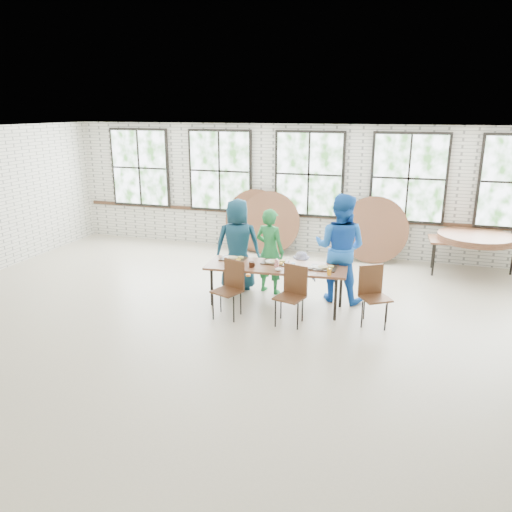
{
  "coord_description": "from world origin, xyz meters",
  "views": [
    {
      "loc": [
        2.33,
        -6.93,
        3.32
      ],
      "look_at": [
        0.0,
        0.4,
        1.05
      ],
      "focal_mm": 35.0,
      "sensor_mm": 36.0,
      "label": 1
    }
  ],
  "objects": [
    {
      "name": "dining_table",
      "position": [
        0.19,
        0.94,
        0.69
      ],
      "size": [
        2.46,
        1.0,
        0.74
      ],
      "rotation": [
        0.0,
        0.0,
        0.09
      ],
      "color": "brown",
      "rests_on": "ground"
    },
    {
      "name": "chair_near_left",
      "position": [
        -0.41,
        0.32,
        0.56
      ],
      "size": [
        0.54,
        0.53,
        0.95
      ],
      "rotation": [
        0.0,
        0.0,
        -0.37
      ],
      "color": "#52301B",
      "rests_on": "ground"
    },
    {
      "name": "tabletop_clutter",
      "position": [
        0.29,
        0.92,
        0.77
      ],
      "size": [
        2.07,
        0.65,
        0.11
      ],
      "color": "black",
      "rests_on": "dining_table"
    },
    {
      "name": "chair_near_right",
      "position": [
        0.62,
        0.36,
        0.56
      ],
      "size": [
        0.51,
        0.5,
        0.95
      ],
      "rotation": [
        0.0,
        0.0,
        -0.28
      ],
      "color": "#52301B",
      "rests_on": "ground"
    },
    {
      "name": "chair_spare",
      "position": [
        1.85,
        0.73,
        0.56
      ],
      "size": [
        0.57,
        0.57,
        0.95
      ],
      "rotation": [
        0.0,
        0.0,
        0.59
      ],
      "color": "#52301B",
      "rests_on": "ground"
    },
    {
      "name": "storage_table",
      "position": [
        3.62,
        3.81,
        0.69
      ],
      "size": [
        1.85,
        0.87,
        0.74
      ],
      "rotation": [
        0.0,
        0.0,
        0.07
      ],
      "color": "brown",
      "rests_on": "ground"
    },
    {
      "name": "adult_blue",
      "position": [
        1.18,
        1.59,
        0.97
      ],
      "size": [
        1.05,
        0.88,
        1.93
      ],
      "primitive_type": "imported",
      "rotation": [
        0.0,
        0.0,
        2.98
      ],
      "color": "blue",
      "rests_on": "ground"
    },
    {
      "name": "adult_teal",
      "position": [
        -0.74,
        1.59,
        0.87
      ],
      "size": [
        0.98,
        0.78,
        1.74
      ],
      "primitive_type": "imported",
      "rotation": [
        0.0,
        0.0,
        3.45
      ],
      "color": "navy",
      "rests_on": "ground"
    },
    {
      "name": "round_tops_stacked",
      "position": [
        3.62,
        3.81,
        0.8
      ],
      "size": [
        1.5,
        1.5,
        0.13
      ],
      "color": "brown",
      "rests_on": "storage_table"
    },
    {
      "name": "round_tops_leaning",
      "position": [
        -0.19,
        4.2,
        0.74
      ],
      "size": [
        4.32,
        0.47,
        1.48
      ],
      "color": "brown",
      "rests_on": "ground"
    },
    {
      "name": "toddler",
      "position": [
        0.49,
        1.59,
        0.42
      ],
      "size": [
        0.59,
        0.41,
        0.84
      ],
      "primitive_type": "imported",
      "rotation": [
        0.0,
        0.0,
        3.33
      ],
      "color": "#1D143F",
      "rests_on": "ground"
    },
    {
      "name": "room",
      "position": [
        0.0,
        4.44,
        1.83
      ],
      "size": [
        12.0,
        12.0,
        12.0
      ],
      "color": "beige",
      "rests_on": "ground"
    },
    {
      "name": "adult_green",
      "position": [
        -0.11,
        1.59,
        0.8
      ],
      "size": [
        0.66,
        0.52,
        1.6
      ],
      "primitive_type": "imported",
      "rotation": [
        0.0,
        0.0,
        2.87
      ],
      "color": "#227F3C",
      "rests_on": "ground"
    }
  ]
}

